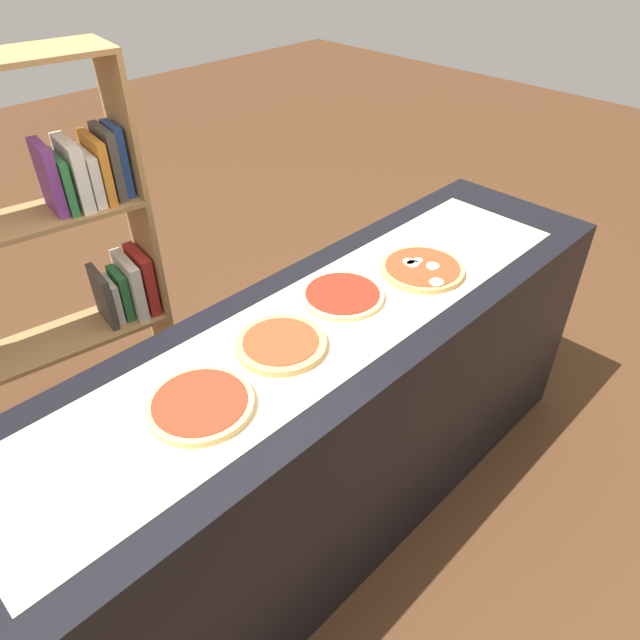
# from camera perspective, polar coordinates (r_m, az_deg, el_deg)

# --- Properties ---
(ground_plane) EXTENTS (12.00, 12.00, 0.00)m
(ground_plane) POSITION_cam_1_polar(r_m,az_deg,el_deg) (2.41, -0.00, -18.17)
(ground_plane) COLOR #4C2D19
(counter) EXTENTS (2.39, 0.62, 0.92)m
(counter) POSITION_cam_1_polar(r_m,az_deg,el_deg) (2.05, -0.00, -10.80)
(counter) COLOR black
(counter) RESTS_ON ground_plane
(parchment_paper) EXTENTS (2.00, 0.44, 0.00)m
(parchment_paper) POSITION_cam_1_polar(r_m,az_deg,el_deg) (1.73, -0.00, -0.50)
(parchment_paper) COLOR beige
(parchment_paper) RESTS_ON counter
(pizza_plain_0) EXTENTS (0.27, 0.27, 0.02)m
(pizza_plain_0) POSITION_cam_1_polar(r_m,az_deg,el_deg) (1.50, -11.57, -8.03)
(pizza_plain_0) COLOR #DBB26B
(pizza_plain_0) RESTS_ON parchment_paper
(pizza_plain_1) EXTENTS (0.26, 0.26, 0.02)m
(pizza_plain_1) POSITION_cam_1_polar(r_m,az_deg,el_deg) (1.65, -3.84, -2.32)
(pizza_plain_1) COLOR tan
(pizza_plain_1) RESTS_ON parchment_paper
(pizza_plain_2) EXTENTS (0.26, 0.26, 0.02)m
(pizza_plain_2) POSITION_cam_1_polar(r_m,az_deg,el_deg) (1.84, 2.19, 2.43)
(pizza_plain_2) COLOR #E5C17F
(pizza_plain_2) RESTS_ON parchment_paper
(pizza_mozzarella_3) EXTENTS (0.28, 0.28, 0.03)m
(pizza_mozzarella_3) POSITION_cam_1_polar(r_m,az_deg,el_deg) (2.00, 9.91, 4.93)
(pizza_mozzarella_3) COLOR tan
(pizza_mozzarella_3) RESTS_ON parchment_paper
(bookshelf) EXTENTS (0.90, 0.38, 1.56)m
(bookshelf) POSITION_cam_1_polar(r_m,az_deg,el_deg) (2.44, -22.71, 2.92)
(bookshelf) COLOR #A87A47
(bookshelf) RESTS_ON ground_plane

